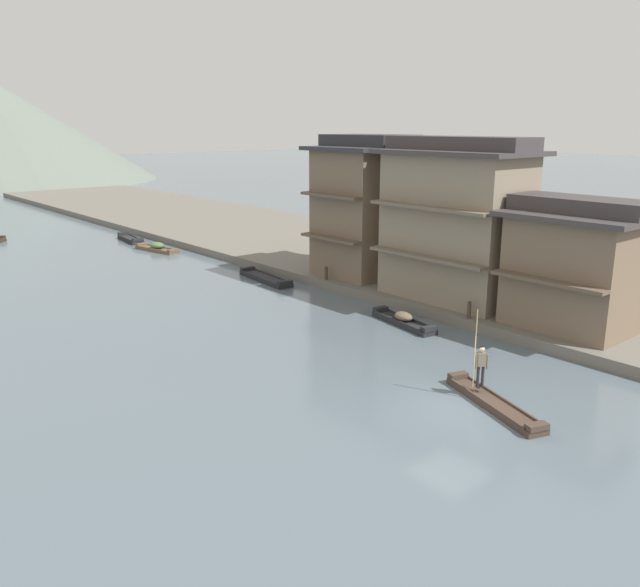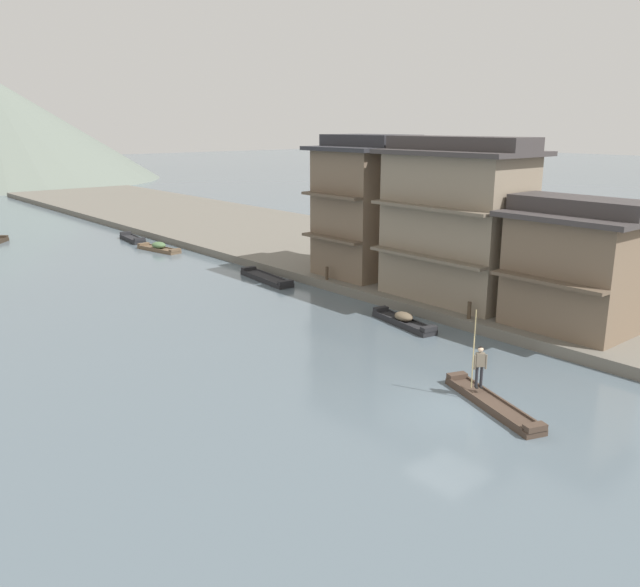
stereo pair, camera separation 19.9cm
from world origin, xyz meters
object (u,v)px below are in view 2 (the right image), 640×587
(boat_moored_second, at_px, (159,248))
(boat_moored_third, at_px, (266,278))
(boat_foreground_poled, at_px, (492,404))
(boat_moored_far, at_px, (133,239))
(house_waterfront_tall, at_px, (369,206))
(mooring_post_dock_mid, at_px, (327,273))
(boat_moored_nearest, at_px, (404,321))
(boatman_person, at_px, (479,362))
(mooring_post_dock_near, at_px, (469,310))
(house_waterfront_nearest, at_px, (576,265))
(house_waterfront_second, at_px, (455,221))

(boat_moored_second, xyz_separation_m, boat_moored_third, (0.70, -13.90, -0.10))
(boat_foreground_poled, distance_m, boat_moored_far, 40.91)
(boat_foreground_poled, bearing_deg, house_waterfront_tall, 58.95)
(boat_foreground_poled, xyz_separation_m, house_waterfront_tall, (10.12, 16.81, 4.72))
(boat_moored_far, xyz_separation_m, mooring_post_dock_mid, (2.10, -23.59, 0.77))
(boat_moored_nearest, relative_size, mooring_post_dock_mid, 5.36)
(boat_moored_third, xyz_separation_m, mooring_post_dock_mid, (1.70, -4.09, 0.81))
(boatman_person, relative_size, boat_moored_far, 0.72)
(mooring_post_dock_mid, bearing_deg, mooring_post_dock_near, -90.00)
(boat_foreground_poled, relative_size, house_waterfront_nearest, 0.80)
(house_waterfront_nearest, bearing_deg, boat_moored_third, 102.61)
(boat_foreground_poled, distance_m, mooring_post_dock_mid, 18.38)
(mooring_post_dock_mid, bearing_deg, house_waterfront_nearest, -80.33)
(boat_foreground_poled, relative_size, house_waterfront_second, 0.58)
(house_waterfront_nearest, bearing_deg, house_waterfront_tall, 86.94)
(boat_moored_far, xyz_separation_m, house_waterfront_nearest, (4.61, -38.35, 3.38))
(boat_foreground_poled, xyz_separation_m, boat_moored_third, (5.13, 21.13, 0.01))
(boat_foreground_poled, height_order, mooring_post_dock_mid, mooring_post_dock_mid)
(boatman_person, bearing_deg, house_waterfront_nearest, 8.91)
(boat_moored_nearest, height_order, boat_moored_second, boat_moored_second)
(boatman_person, distance_m, boat_moored_far, 40.04)
(boat_foreground_poled, relative_size, mooring_post_dock_near, 5.90)
(boat_foreground_poled, distance_m, boat_moored_third, 21.75)
(house_waterfront_tall, bearing_deg, boat_moored_second, 107.33)
(boat_foreground_poled, relative_size, boat_moored_third, 0.96)
(boat_moored_third, bearing_deg, mooring_post_dock_near, -83.49)
(boat_moored_far, distance_m, mooring_post_dock_mid, 23.69)
(boat_moored_third, relative_size, house_waterfront_second, 0.60)
(boat_moored_third, relative_size, boat_moored_far, 1.25)
(boat_foreground_poled, distance_m, house_waterfront_nearest, 10.21)
(boat_moored_far, bearing_deg, house_waterfront_second, -81.66)
(boat_moored_far, height_order, house_waterfront_tall, house_waterfront_tall)
(boat_foreground_poled, height_order, boat_moored_second, boat_moored_second)
(boat_moored_third, bearing_deg, boat_foreground_poled, -103.64)
(boat_foreground_poled, relative_size, boatman_person, 1.66)
(boat_moored_nearest, height_order, mooring_post_dock_mid, mooring_post_dock_mid)
(boat_moored_second, xyz_separation_m, house_waterfront_tall, (5.69, -18.23, 4.61))
(boat_foreground_poled, distance_m, mooring_post_dock_near, 9.29)
(boat_moored_far, bearing_deg, mooring_post_dock_near, -86.51)
(boatman_person, xyz_separation_m, house_waterfront_second, (9.03, 8.46, 3.42))
(boatman_person, height_order, boat_moored_far, boatman_person)
(boat_moored_nearest, relative_size, boat_moored_third, 0.83)
(house_waterfront_tall, bearing_deg, boat_foreground_poled, -121.05)
(house_waterfront_second, xyz_separation_m, house_waterfront_tall, (0.80, 7.49, 0.01))
(boat_moored_nearest, bearing_deg, boat_moored_third, 88.56)
(mooring_post_dock_near, bearing_deg, boat_moored_second, 94.76)
(house_waterfront_nearest, bearing_deg, mooring_post_dock_near, 122.43)
(boat_foreground_poled, height_order, boat_moored_third, boat_moored_third)
(house_waterfront_tall, bearing_deg, house_waterfront_nearest, -93.06)
(house_waterfront_nearest, bearing_deg, mooring_post_dock_mid, 99.67)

